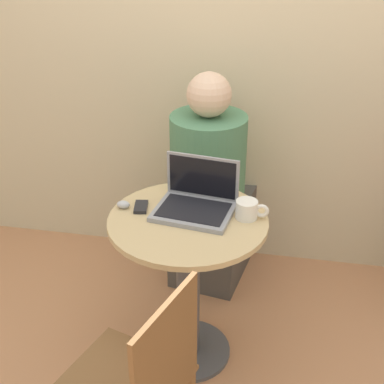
# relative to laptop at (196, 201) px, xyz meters

# --- Properties ---
(ground_plane) EXTENTS (12.00, 12.00, 0.00)m
(ground_plane) POSITION_rel_laptop_xyz_m (-0.02, -0.08, -0.79)
(ground_plane) COLOR tan
(back_wall) EXTENTS (7.00, 0.05, 2.60)m
(back_wall) POSITION_rel_laptop_xyz_m (-0.02, 0.83, 0.51)
(back_wall) COLOR beige
(back_wall) RESTS_ON ground_plane
(round_table) EXTENTS (0.67, 0.67, 0.74)m
(round_table) POSITION_rel_laptop_xyz_m (-0.02, -0.08, -0.28)
(round_table) COLOR #4C4C51
(round_table) RESTS_ON ground_plane
(laptop) EXTENTS (0.35, 0.29, 0.21)m
(laptop) POSITION_rel_laptop_xyz_m (0.00, 0.00, 0.00)
(laptop) COLOR gray
(laptop) RESTS_ON round_table
(cell_phone) EXTENTS (0.07, 0.10, 0.02)m
(cell_phone) POSITION_rel_laptop_xyz_m (-0.23, -0.03, -0.03)
(cell_phone) COLOR black
(cell_phone) RESTS_ON round_table
(computer_mouse) EXTENTS (0.06, 0.04, 0.03)m
(computer_mouse) POSITION_rel_laptop_xyz_m (-0.31, -0.04, -0.02)
(computer_mouse) COLOR #B2B2B7
(computer_mouse) RESTS_ON round_table
(coffee_cup) EXTENTS (0.14, 0.09, 0.08)m
(coffee_cup) POSITION_rel_laptop_xyz_m (0.22, -0.02, -0.00)
(coffee_cup) COLOR white
(coffee_cup) RESTS_ON round_table
(person_seated) EXTENTS (0.45, 0.62, 1.20)m
(person_seated) POSITION_rel_laptop_xyz_m (-0.02, 0.55, -0.29)
(person_seated) COLOR #4C4742
(person_seated) RESTS_ON ground_plane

